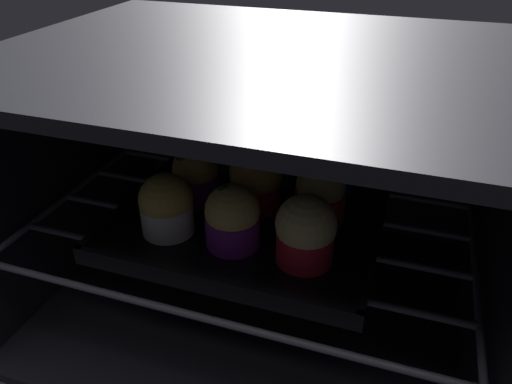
{
  "coord_description": "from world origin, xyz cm",
  "views": [
    {
      "loc": [
        17.15,
        -28.77,
        49.46
      ],
      "look_at": [
        0.0,
        21.91,
        17.45
      ],
      "focal_mm": 34.15,
      "sensor_mm": 36.0,
      "label": 1
    }
  ],
  "objects": [
    {
      "name": "muffin_row2_col1",
      "position": [
        0.1,
        30.11,
        18.86
      ],
      "size": [
        6.85,
        6.85,
        8.39
      ],
      "color": "#0C8C84",
      "rests_on": "baking_tray"
    },
    {
      "name": "muffin_row1_col1",
      "position": [
        0.31,
        21.94,
        19.2
      ],
      "size": [
        6.79,
        6.79,
        8.41
      ],
      "color": "red",
      "rests_on": "baking_tray"
    },
    {
      "name": "muffin_row1_col0",
      "position": [
        -8.27,
        21.51,
        18.65
      ],
      "size": [
        6.31,
        6.31,
        7.66
      ],
      "color": "#7A238C",
      "rests_on": "baking_tray"
    },
    {
      "name": "muffin_row0_col0",
      "position": [
        -8.3,
        13.58,
        18.69
      ],
      "size": [
        6.43,
        6.43,
        7.54
      ],
      "color": "silver",
      "rests_on": "baking_tray"
    },
    {
      "name": "muffin_row2_col0",
      "position": [
        -8.6,
        30.49,
        18.7
      ],
      "size": [
        6.38,
        6.38,
        7.49
      ],
      "color": "silver",
      "rests_on": "baking_tray"
    },
    {
      "name": "baking_tray",
      "position": [
        0.0,
        21.91,
        14.68
      ],
      "size": [
        32.39,
        32.39,
        2.2
      ],
      "color": "black",
      "rests_on": "oven_rack"
    },
    {
      "name": "muffin_row2_col2",
      "position": [
        8.32,
        30.55,
        18.79
      ],
      "size": [
        6.6,
        6.6,
        7.73
      ],
      "color": "#1928B7",
      "rests_on": "baking_tray"
    },
    {
      "name": "oven_cavity",
      "position": [
        0.0,
        26.25,
        17.0
      ],
      "size": [
        59.0,
        47.0,
        37.0
      ],
      "color": "black",
      "rests_on": "ground"
    },
    {
      "name": "muffin_row0_col2",
      "position": [
        8.54,
        13.34,
        19.02
      ],
      "size": [
        6.67,
        6.67,
        8.06
      ],
      "color": "red",
      "rests_on": "baking_tray"
    },
    {
      "name": "muffin_row0_col1",
      "position": [
        -0.13,
        13.62,
        18.79
      ],
      "size": [
        6.31,
        6.31,
        7.61
      ],
      "color": "#7A238C",
      "rests_on": "baking_tray"
    },
    {
      "name": "muffin_row1_col2",
      "position": [
        8.27,
        21.94,
        18.93
      ],
      "size": [
        6.31,
        6.31,
        7.85
      ],
      "color": "red",
      "rests_on": "baking_tray"
    },
    {
      "name": "oven_rack",
      "position": [
        0.0,
        22.0,
        13.6
      ],
      "size": [
        54.8,
        42.0,
        0.8
      ],
      "color": "#51515B",
      "rests_on": "oven_cavity"
    }
  ]
}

